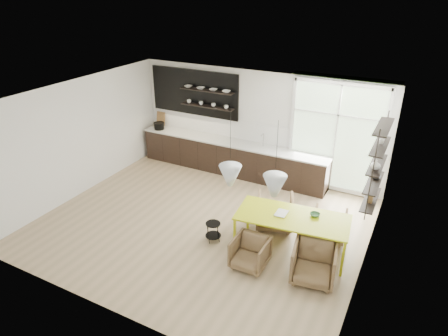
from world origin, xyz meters
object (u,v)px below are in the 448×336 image
at_px(armchair_front_left, 250,253).
at_px(armchair_front_right, 314,263).
at_px(dining_table, 293,219).
at_px(armchair_back_right, 329,225).
at_px(wire_stool, 213,229).
at_px(armchair_back_left, 275,211).

distance_m(armchair_front_left, armchair_front_right, 1.21).
distance_m(dining_table, armchair_back_right, 1.07).
height_order(dining_table, armchair_front_right, dining_table).
bearing_deg(armchair_front_left, armchair_front_right, 9.14).
bearing_deg(armchair_front_left, armchair_back_right, 55.76).
distance_m(dining_table, armchair_front_right, 1.00).
height_order(armchair_back_right, armchair_front_right, armchair_front_right).
relative_size(armchair_back_right, armchair_front_left, 1.04).
distance_m(dining_table, armchair_front_left, 1.09).
height_order(armchair_front_right, wire_stool, armchair_front_right).
bearing_deg(armchair_front_left, dining_table, 57.50).
xyz_separation_m(armchair_back_left, armchair_back_right, (1.19, 0.10, -0.05)).
bearing_deg(wire_stool, armchair_front_left, -21.29).
height_order(armchair_back_left, armchair_front_right, armchair_back_left).
height_order(armchair_front_left, armchair_front_right, armchair_front_right).
bearing_deg(dining_table, armchair_back_left, 125.18).
xyz_separation_m(armchair_front_left, wire_stool, (-1.03, 0.40, -0.03)).
bearing_deg(wire_stool, armchair_back_left, 49.90).
bearing_deg(armchair_front_left, armchair_back_left, 93.25).
distance_m(armchair_back_left, armchair_front_right, 1.85).
height_order(armchair_back_left, wire_stool, armchair_back_left).
relative_size(armchair_back_right, armchair_front_right, 0.88).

